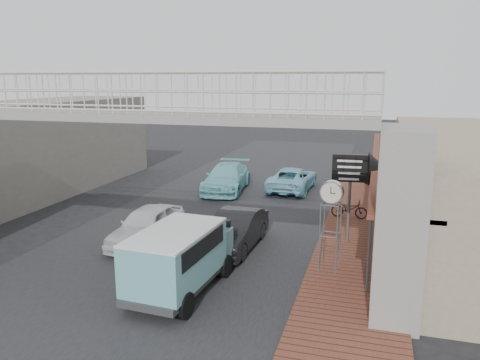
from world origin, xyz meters
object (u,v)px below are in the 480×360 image
Objects in this scene: angkot_van at (179,252)px; arrow_sign at (375,170)px; white_hatchback at (147,225)px; angkot_far at (227,178)px; dark_sedan at (235,230)px; motorcycle_far at (377,176)px; motorcycle_near at (349,209)px; angkot_curb at (293,179)px; street_clock at (332,197)px.

angkot_van is 1.21× the size of arrow_sign.
white_hatchback is 9.08m from angkot_far.
dark_sedan is (3.41, 0.41, -0.02)m from white_hatchback.
motorcycle_near is at bearing -177.93° from motorcycle_far.
angkot_curb is 2.57× the size of motorcycle_far.
motorcycle_near is at bearing 102.53° from arrow_sign.
arrow_sign is (4.81, 1.72, 2.20)m from dark_sedan.
angkot_van reaches higher than motorcycle_near.
motorcycle_near is 4.04m from arrow_sign.
arrow_sign is at bearing -46.57° from angkot_far.
street_clock reaches higher than motorcycle_near.
angkot_curb is at bearing 89.44° from dark_sedan.
arrow_sign is (4.42, -8.12, 2.24)m from angkot_curb.
angkot_far reaches higher than dark_sedan.
street_clock is 0.86× the size of arrow_sign.
arrow_sign reaches higher than angkot_van.
arrow_sign is at bearing -169.70° from motorcycle_far.
angkot_curb is 6.07m from motorcycle_near.
white_hatchback is 14.97m from motorcycle_far.
angkot_curb is at bearing 70.90° from white_hatchback.
angkot_far is at bearing 65.39° from motorcycle_near.
arrow_sign is at bearing 121.27° from angkot_curb.
angkot_van is 9.87m from motorcycle_near.
dark_sedan is 4.07m from angkot_van.
dark_sedan is at bearing 86.99° from angkot_van.
dark_sedan is 1.01× the size of angkot_van.
angkot_van is 7.96m from arrow_sign.
arrow_sign reaches higher than motorcycle_near.
dark_sedan is at bearing -165.19° from arrow_sign.
street_clock is at bearing -174.72° from motorcycle_far.
white_hatchback reaches higher than motorcycle_near.
arrow_sign is at bearing 51.10° from angkot_van.
motorcycle_far is (5.48, 15.98, -0.61)m from angkot_van.
white_hatchback is 0.81× the size of angkot_far.
motorcycle_far is (8.15, 3.31, -0.09)m from angkot_far.
street_clock is (-0.26, -6.25, 2.06)m from motorcycle_near.
angkot_far is at bearing 130.95° from street_clock.
angkot_van is 1.39× the size of street_clock.
angkot_van is at bearing -83.54° from angkot_far.
angkot_far reaches higher than angkot_curb.
white_hatchback is at bearing -170.31° from arrow_sign.
angkot_far is at bearing 105.75° from angkot_van.
angkot_far is at bearing 21.05° from angkot_curb.
street_clock is at bearing -61.74° from angkot_far.
street_clock is (6.98, -1.00, 1.87)m from white_hatchback.
dark_sedan is at bearing 168.72° from motorcycle_far.
arrow_sign is at bearing 15.76° from white_hatchback.
white_hatchback is 8.94m from motorcycle_near.
angkot_far is 2.80× the size of motorcycle_far.
angkot_far reaches higher than motorcycle_near.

